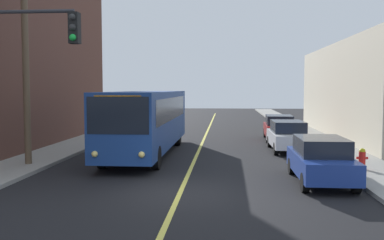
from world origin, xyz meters
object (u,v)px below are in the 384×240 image
Objects in this scene: city_bus at (148,119)px; utility_pole_near at (25,22)px; traffic_signal_left_corner at (17,59)px; parked_car_red at (279,127)px; parked_car_white at (288,135)px; fire_hydrant at (362,158)px; parked_car_blue at (321,159)px.

utility_pole_near reaches higher than city_bus.
parked_car_red is at bearing 54.65° from traffic_signal_left_corner.
city_bus is 2.76× the size of parked_car_white.
parked_car_red is 0.74× the size of traffic_signal_left_corner.
utility_pole_near is 14.87m from fire_hydrant.
traffic_signal_left_corner is 13.32m from fire_hydrant.
parked_car_blue and parked_car_red have the same top height.
city_bus is at bearing 42.31° from utility_pole_near.
traffic_signal_left_corner is at bearing -170.66° from parked_car_blue.
parked_car_white is (7.27, 1.65, -0.98)m from city_bus.
parked_car_blue is 12.84m from parked_car_red.
parked_car_red is at bearing 41.99° from utility_pole_near.
utility_pole_near reaches higher than parked_car_red.
parked_car_blue is at bearing -40.31° from city_bus.
parked_car_blue is at bearing -89.56° from parked_car_white.
parked_car_red is 16.78m from utility_pole_near.
fire_hydrant is at bearing -70.47° from parked_car_white.
fire_hydrant is (2.09, -5.90, -0.26)m from parked_car_white.
city_bus is 9.66m from parked_car_blue.
parked_car_white reaches higher than fire_hydrant.
city_bus is 2.76× the size of parked_car_blue.
parked_car_white is 14.04m from utility_pole_near.
traffic_signal_left_corner is (-10.23, -1.68, 3.46)m from parked_car_blue.
parked_car_blue is 7.87m from parked_car_white.
parked_car_red is at bearing 88.46° from parked_car_white.
city_bus reaches higher than parked_car_white.
parked_car_white is at bearing 109.53° from fire_hydrant.
utility_pole_near is (-11.71, -5.69, 5.27)m from parked_car_white.
parked_car_blue is at bearing -135.89° from fire_hydrant.
parked_car_white and parked_car_red have the same top height.
city_bus is at bearing 155.58° from fire_hydrant.
parked_car_blue and parked_car_white have the same top height.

